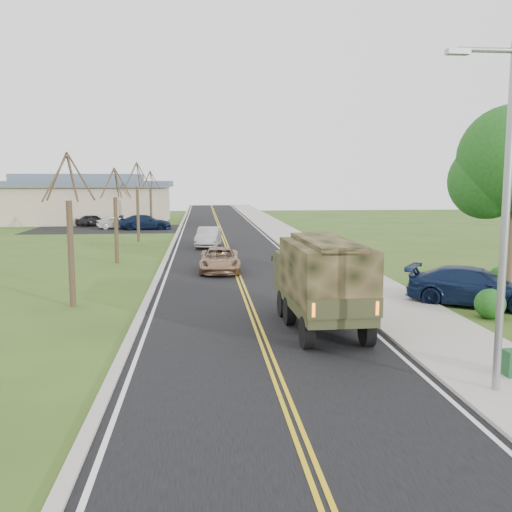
{
  "coord_description": "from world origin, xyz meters",
  "views": [
    {
      "loc": [
        -1.85,
        -12.81,
        5.01
      ],
      "look_at": [
        0.41,
        10.99,
        1.8
      ],
      "focal_mm": 40.0,
      "sensor_mm": 36.0,
      "label": 1
    }
  ],
  "objects": [
    {
      "name": "road",
      "position": [
        0.0,
        40.0,
        0.01
      ],
      "size": [
        8.0,
        120.0,
        0.01
      ],
      "primitive_type": "cube",
      "color": "black",
      "rests_on": "ground"
    },
    {
      "name": "ground",
      "position": [
        0.0,
        0.0,
        0.0
      ],
      "size": [
        160.0,
        160.0,
        0.0
      ],
      "primitive_type": "plane",
      "color": "#2F4C19",
      "rests_on": "ground"
    },
    {
      "name": "bare_tree_a",
      "position": [
        -7.0,
        10.0,
        2.63
      ],
      "size": [
        1.93,
        2.26,
        6.08
      ],
      "color": "#38281C",
      "rests_on": "ground"
    },
    {
      "name": "bare_tree_c",
      "position": [
        -7.0,
        34.0,
        2.78
      ],
      "size": [
        2.04,
        2.39,
        6.42
      ],
      "color": "#38281C",
      "rests_on": "ground"
    },
    {
      "name": "street_light",
      "position": [
        4.9,
        -0.5,
        4.43
      ],
      "size": [
        1.65,
        0.22,
        8.0
      ],
      "color": "gray",
      "rests_on": "ground"
    },
    {
      "name": "military_truck",
      "position": [
        2.08,
        5.61,
        1.79
      ],
      "size": [
        2.36,
        6.33,
        3.12
      ],
      "rotation": [
        0.0,
        0.0,
        0.03
      ],
      "color": "black",
      "rests_on": "ground"
    },
    {
      "name": "commercial_building",
      "position": [
        -15.98,
        55.97,
        2.69
      ],
      "size": [
        25.5,
        21.5,
        5.65
      ],
      "color": "tan",
      "rests_on": "ground"
    },
    {
      "name": "sidewalk_right",
      "position": [
        5.9,
        40.0,
        0.05
      ],
      "size": [
        3.2,
        120.0,
        0.1
      ],
      "primitive_type": "cube",
      "color": "#9E998E",
      "rests_on": "ground"
    },
    {
      "name": "lot_car_silver",
      "position": [
        -10.68,
        46.58,
        0.61
      ],
      "size": [
        3.91,
        2.4,
        1.22
      ],
      "primitive_type": "imported",
      "rotation": [
        0.0,
        0.0,
        1.89
      ],
      "color": "#A5A5A9",
      "rests_on": "ground"
    },
    {
      "name": "bare_tree_b",
      "position": [
        -7.0,
        22.0,
        2.48
      ],
      "size": [
        1.83,
        2.14,
        5.73
      ],
      "color": "#38281C",
      "rests_on": "ground"
    },
    {
      "name": "curb_right",
      "position": [
        4.15,
        40.0,
        0.06
      ],
      "size": [
        0.3,
        120.0,
        0.12
      ],
      "primitive_type": "cube",
      "color": "#9E998E",
      "rests_on": "ground"
    },
    {
      "name": "leafy_tree",
      "position": [
        11.0,
        10.01,
        5.49
      ],
      "size": [
        4.83,
        4.5,
        8.1
      ],
      "color": "#38281C",
      "rests_on": "ground"
    },
    {
      "name": "bare_tree_d",
      "position": [
        -7.0,
        46.0,
        2.55
      ],
      "size": [
        1.88,
        2.2,
        5.91
      ],
      "color": "#38281C",
      "rests_on": "ground"
    },
    {
      "name": "suv_champagne",
      "position": [
        -0.91,
        18.07,
        0.65
      ],
      "size": [
        2.26,
        4.72,
        1.3
      ],
      "primitive_type": "imported",
      "rotation": [
        0.0,
        0.0,
        -0.02
      ],
      "color": "#8F6E51",
      "rests_on": "ground"
    },
    {
      "name": "curb_left",
      "position": [
        -4.15,
        40.0,
        0.05
      ],
      "size": [
        0.3,
        120.0,
        0.1
      ],
      "primitive_type": "cube",
      "color": "#9E998E",
      "rests_on": "ground"
    },
    {
      "name": "lot_car_dark",
      "position": [
        -13.5,
        50.0,
        0.65
      ],
      "size": [
        4.08,
        2.9,
        1.29
      ],
      "primitive_type": "imported",
      "rotation": [
        0.0,
        0.0,
        1.98
      ],
      "color": "black",
      "rests_on": "ground"
    },
    {
      "name": "pickup_navy",
      "position": [
        8.97,
        8.62,
        0.77
      ],
      "size": [
        5.6,
        4.7,
        1.53
      ],
      "primitive_type": "imported",
      "rotation": [
        0.0,
        0.0,
        0.99
      ],
      "color": "#101E3D",
      "rests_on": "ground"
    },
    {
      "name": "sedan_silver",
      "position": [
        -1.37,
        29.69,
        0.74
      ],
      "size": [
        2.11,
        4.65,
        1.48
      ],
      "primitive_type": "imported",
      "rotation": [
        0.0,
        0.0,
        -0.13
      ],
      "color": "#ABABB0",
      "rests_on": "ground"
    },
    {
      "name": "lot_car_navy",
      "position": [
        -7.52,
        45.4,
        0.75
      ],
      "size": [
        5.22,
        2.32,
        1.49
      ],
      "primitive_type": "imported",
      "rotation": [
        0.0,
        0.0,
        1.62
      ],
      "color": "#0D1932",
      "rests_on": "ground"
    }
  ]
}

